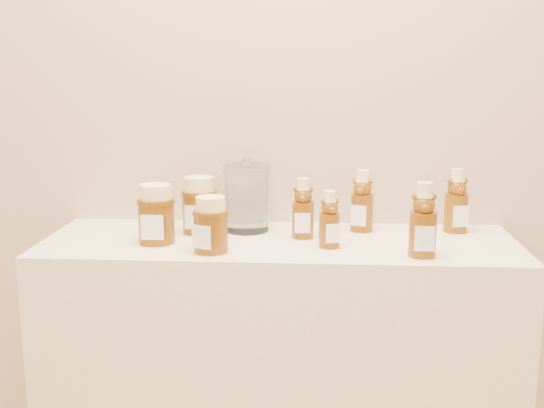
# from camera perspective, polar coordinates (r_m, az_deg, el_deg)

# --- Properties ---
(wall_back) EXTENTS (3.50, 0.02, 2.70)m
(wall_back) POSITION_cam_1_polar(r_m,az_deg,el_deg) (1.87, 1.01, 12.01)
(wall_back) COLOR tan
(wall_back) RESTS_ON ground
(display_table) EXTENTS (1.20, 0.40, 0.90)m
(display_table) POSITION_cam_1_polar(r_m,az_deg,el_deg) (1.90, 0.60, -16.31)
(display_table) COLOR beige
(display_table) RESTS_ON ground
(bear_bottle_back_left) EXTENTS (0.06, 0.06, 0.18)m
(bear_bottle_back_left) POSITION_cam_1_polar(r_m,az_deg,el_deg) (1.74, 2.62, -0.01)
(bear_bottle_back_left) COLOR #572B06
(bear_bottle_back_left) RESTS_ON display_table
(bear_bottle_back_mid) EXTENTS (0.08, 0.08, 0.19)m
(bear_bottle_back_mid) POSITION_cam_1_polar(r_m,az_deg,el_deg) (1.82, 7.55, 0.62)
(bear_bottle_back_mid) COLOR #572B06
(bear_bottle_back_mid) RESTS_ON display_table
(bear_bottle_back_right) EXTENTS (0.08, 0.08, 0.19)m
(bear_bottle_back_right) POSITION_cam_1_polar(r_m,az_deg,el_deg) (1.86, 15.19, 0.61)
(bear_bottle_back_right) COLOR #572B06
(bear_bottle_back_right) RESTS_ON display_table
(bear_bottle_front_left) EXTENTS (0.07, 0.07, 0.16)m
(bear_bottle_front_left) POSITION_cam_1_polar(r_m,az_deg,el_deg) (1.65, 4.84, -0.95)
(bear_bottle_front_left) COLOR #572B06
(bear_bottle_front_left) RESTS_ON display_table
(bear_bottle_front_right) EXTENTS (0.07, 0.07, 0.20)m
(bear_bottle_front_right) POSITION_cam_1_polar(r_m,az_deg,el_deg) (1.60, 12.55, -0.89)
(bear_bottle_front_right) COLOR #572B06
(bear_bottle_front_right) RESTS_ON display_table
(honey_jar_left) EXTENTS (0.09, 0.09, 0.15)m
(honey_jar_left) POSITION_cam_1_polar(r_m,az_deg,el_deg) (1.71, -9.67, -0.81)
(honey_jar_left) COLOR #572B06
(honey_jar_left) RESTS_ON display_table
(honey_jar_back) EXTENTS (0.10, 0.10, 0.15)m
(honey_jar_back) POSITION_cam_1_polar(r_m,az_deg,el_deg) (1.80, -6.09, -0.07)
(honey_jar_back) COLOR #572B06
(honey_jar_back) RESTS_ON display_table
(honey_jar_front) EXTENTS (0.11, 0.11, 0.13)m
(honey_jar_front) POSITION_cam_1_polar(r_m,az_deg,el_deg) (1.62, -5.15, -1.71)
(honey_jar_front) COLOR #572B06
(honey_jar_front) RESTS_ON display_table
(glass_canister) EXTENTS (0.15, 0.15, 0.19)m
(glass_canister) POSITION_cam_1_polar(r_m,az_deg,el_deg) (1.81, -2.13, 0.74)
(glass_canister) COLOR white
(glass_canister) RESTS_ON display_table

